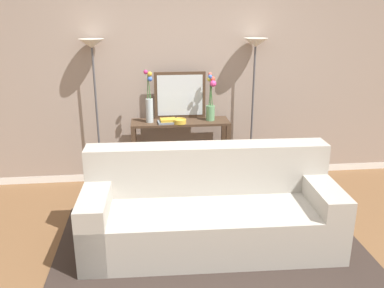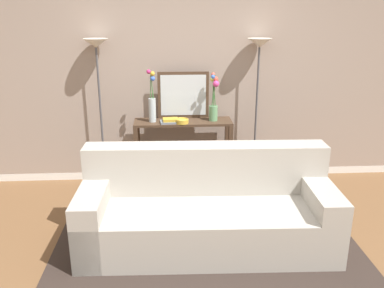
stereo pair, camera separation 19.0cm
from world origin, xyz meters
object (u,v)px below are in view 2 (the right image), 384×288
object	(u,v)px
wall_mirror	(183,95)
vase_tall_flowers	(152,103)
floor_lamp_left	(98,72)
book_stack	(170,121)
console_table	(183,143)
floor_lamp_right	(258,71)
vase_short_flowers	(214,101)
couch	(207,212)
book_row_under_console	(164,182)
fruit_bowl	(182,121)

from	to	relation	value
wall_mirror	vase_tall_flowers	world-z (taller)	vase_tall_flowers
floor_lamp_left	book_stack	bearing A→B (deg)	-13.07
console_table	floor_lamp_right	world-z (taller)	floor_lamp_right
floor_lamp_left	vase_short_flowers	bearing A→B (deg)	-4.97
console_table	wall_mirror	size ratio (longest dim) A/B	1.89
floor_lamp_right	wall_mirror	world-z (taller)	floor_lamp_right
console_table	wall_mirror	world-z (taller)	wall_mirror
wall_mirror	book_stack	distance (m)	0.37
floor_lamp_right	vase_short_flowers	bearing A→B (deg)	-167.74
couch	vase_tall_flowers	size ratio (longest dim) A/B	3.79
book_stack	book_row_under_console	distance (m)	0.80
console_table	fruit_bowl	size ratio (longest dim) A/B	7.46
couch	book_row_under_console	size ratio (longest dim) A/B	4.90
console_table	wall_mirror	distance (m)	0.56
book_row_under_console	fruit_bowl	bearing A→B (deg)	-25.09
floor_lamp_right	couch	bearing A→B (deg)	-117.24
fruit_bowl	book_stack	distance (m)	0.14
console_table	fruit_bowl	distance (m)	0.31
book_stack	floor_lamp_right	bearing A→B (deg)	10.23
wall_mirror	fruit_bowl	bearing A→B (deg)	-96.53
couch	fruit_bowl	world-z (taller)	same
fruit_bowl	book_row_under_console	bearing A→B (deg)	154.91
floor_lamp_left	wall_mirror	distance (m)	1.01
floor_lamp_right	fruit_bowl	world-z (taller)	floor_lamp_right
console_table	fruit_bowl	xyz separation A→B (m)	(-0.02, -0.10, 0.29)
couch	wall_mirror	distance (m)	1.65
couch	floor_lamp_right	size ratio (longest dim) A/B	1.30
couch	floor_lamp_left	distance (m)	2.09
console_table	vase_tall_flowers	size ratio (longest dim) A/B	1.90
couch	book_stack	distance (m)	1.37
couch	vase_tall_flowers	bearing A→B (deg)	111.84
book_stack	book_row_under_console	xyz separation A→B (m)	(-0.08, 0.08, -0.80)
floor_lamp_left	couch	bearing A→B (deg)	-51.46
couch	wall_mirror	size ratio (longest dim) A/B	3.77
vase_short_flowers	couch	bearing A→B (deg)	-98.67
floor_lamp_right	book_row_under_console	xyz separation A→B (m)	(-1.12, -0.11, -1.32)
couch	floor_lamp_left	size ratio (longest dim) A/B	1.29
fruit_bowl	vase_tall_flowers	bearing A→B (deg)	165.70
vase_tall_flowers	fruit_bowl	xyz separation A→B (m)	(0.34, -0.09, -0.19)
vase_tall_flowers	vase_short_flowers	bearing A→B (deg)	1.13
couch	floor_lamp_right	world-z (taller)	floor_lamp_right
floor_lamp_right	fruit_bowl	xyz separation A→B (m)	(-0.90, -0.21, -0.52)
couch	console_table	world-z (taller)	couch
fruit_bowl	couch	bearing A→B (deg)	-81.57
console_table	vase_tall_flowers	bearing A→B (deg)	-176.99
vase_short_flowers	book_row_under_console	world-z (taller)	vase_short_flowers
wall_mirror	vase_short_flowers	size ratio (longest dim) A/B	1.08
floor_lamp_left	vase_tall_flowers	xyz separation A→B (m)	(0.61, -0.13, -0.34)
couch	book_row_under_console	bearing A→B (deg)	107.10
couch	book_row_under_console	xyz separation A→B (m)	(-0.40, 1.30, -0.26)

